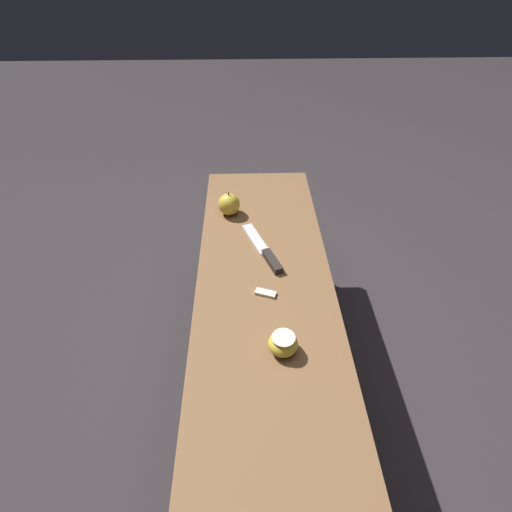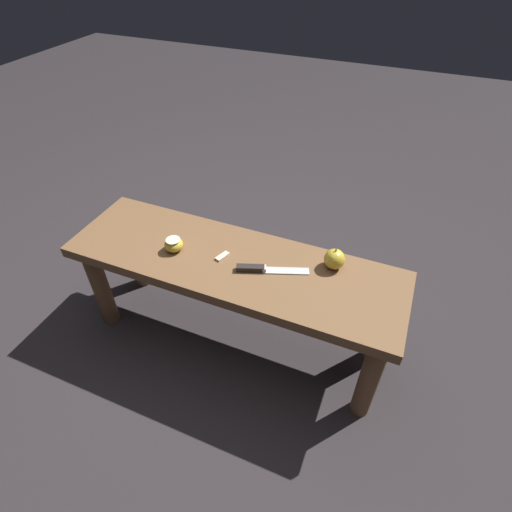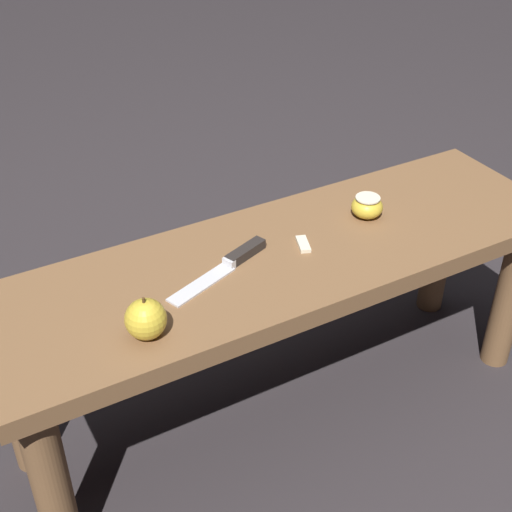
{
  "view_description": "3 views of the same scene",
  "coord_description": "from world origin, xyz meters",
  "views": [
    {
      "loc": [
        0.76,
        -0.05,
        1.17
      ],
      "look_at": [
        -0.08,
        -0.02,
        0.46
      ],
      "focal_mm": 28.0,
      "sensor_mm": 36.0,
      "label": 1
    },
    {
      "loc": [
        -0.47,
        0.92,
        1.37
      ],
      "look_at": [
        -0.08,
        -0.02,
        0.46
      ],
      "focal_mm": 28.0,
      "sensor_mm": 36.0,
      "label": 2
    },
    {
      "loc": [
        -0.62,
        -0.98,
        1.23
      ],
      "look_at": [
        -0.08,
        -0.02,
        0.46
      ],
      "focal_mm": 50.0,
      "sensor_mm": 36.0,
      "label": 3
    }
  ],
  "objects": [
    {
      "name": "apple_slice_near_knife",
      "position": [
        0.04,
        0.0,
        0.44
      ],
      "size": [
        0.04,
        0.06,
        0.01
      ],
      "color": "beige",
      "rests_on": "wooden_bench"
    },
    {
      "name": "wooden_bench",
      "position": [
        0.0,
        0.0,
        0.35
      ],
      "size": [
        1.21,
        0.37,
        0.43
      ],
      "color": "brown",
      "rests_on": "ground_plane"
    },
    {
      "name": "ground_plane",
      "position": [
        0.0,
        0.0,
        0.0
      ],
      "size": [
        8.0,
        8.0,
        0.0
      ],
      "primitive_type": "plane",
      "color": "#2D282B"
    },
    {
      "name": "apple_whole",
      "position": [
        -0.33,
        -0.1,
        0.47
      ],
      "size": [
        0.07,
        0.07,
        0.08
      ],
      "color": "gold",
      "rests_on": "wooden_bench"
    },
    {
      "name": "knife",
      "position": [
        -0.11,
        0.01,
        0.44
      ],
      "size": [
        0.24,
        0.11,
        0.02
      ],
      "rotation": [
        0.0,
        0.0,
        -2.79
      ],
      "color": "silver",
      "rests_on": "wooden_bench"
    },
    {
      "name": "apple_cut",
      "position": [
        0.22,
        0.03,
        0.46
      ],
      "size": [
        0.07,
        0.07,
        0.05
      ],
      "color": "gold",
      "rests_on": "wooden_bench"
    }
  ]
}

